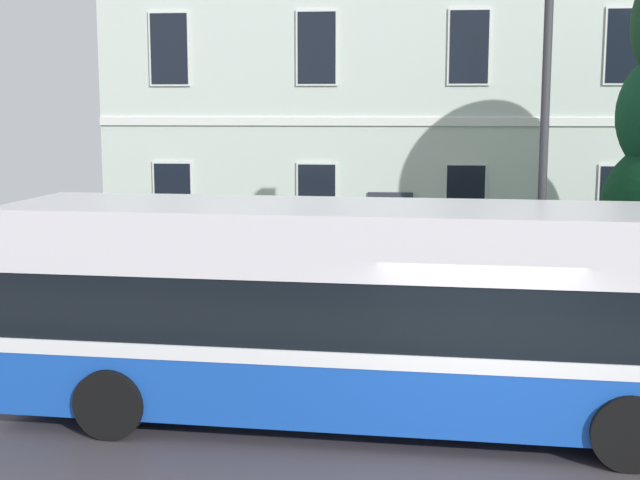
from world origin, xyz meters
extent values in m
cube|color=silver|center=(0.00, 3.65, 0.00)|extent=(54.00, 0.14, 0.01)
cube|color=#9E9E99|center=(0.00, 4.12, 0.06)|extent=(57.00, 0.24, 0.12)
cube|color=#4E6841|center=(0.00, 7.32, 0.06)|extent=(57.00, 6.15, 0.12)
cube|color=silver|center=(-1.29, 17.40, 6.09)|extent=(14.59, 10.27, 11.93)
cube|color=white|center=(-1.29, 12.24, 4.04)|extent=(14.59, 0.06, 0.20)
cube|color=#2D333D|center=(-1.29, 12.23, 1.22)|extent=(1.10, 0.06, 2.20)
cube|color=white|center=(-6.76, 12.23, 2.14)|extent=(1.02, 0.04, 1.81)
cube|color=black|center=(-6.76, 12.21, 2.14)|extent=(0.92, 0.03, 1.71)
cube|color=white|center=(-3.11, 12.23, 2.14)|extent=(1.02, 0.04, 1.81)
cube|color=black|center=(-3.11, 12.21, 2.14)|extent=(0.92, 0.03, 1.71)
cube|color=white|center=(0.54, 12.23, 2.14)|extent=(1.02, 0.04, 1.81)
cube|color=black|center=(0.54, 12.21, 2.14)|extent=(0.92, 0.03, 1.71)
cube|color=white|center=(4.18, 12.23, 2.14)|extent=(1.02, 0.04, 1.81)
cube|color=black|center=(4.18, 12.21, 2.14)|extent=(0.92, 0.03, 1.71)
cube|color=white|center=(-6.76, 12.23, 5.81)|extent=(1.02, 0.04, 1.81)
cube|color=black|center=(-6.76, 12.21, 5.81)|extent=(0.92, 0.03, 1.71)
cube|color=white|center=(-3.11, 12.23, 5.81)|extent=(1.02, 0.04, 1.81)
cube|color=black|center=(-3.11, 12.21, 5.81)|extent=(0.92, 0.03, 1.71)
cube|color=white|center=(0.54, 12.23, 5.81)|extent=(1.02, 0.04, 1.81)
cube|color=black|center=(0.54, 12.21, 5.81)|extent=(0.92, 0.03, 1.71)
cube|color=white|center=(4.18, 12.23, 5.81)|extent=(1.02, 0.04, 1.81)
cube|color=black|center=(4.18, 12.21, 5.81)|extent=(0.92, 0.03, 1.71)
cube|color=black|center=(-1.29, 4.40, 1.07)|extent=(17.85, 0.04, 0.04)
cube|color=black|center=(-1.29, 4.40, 0.20)|extent=(17.85, 0.04, 0.04)
cylinder|color=black|center=(-7.47, 4.40, 0.59)|extent=(0.02, 0.02, 0.95)
cylinder|color=black|center=(-7.01, 4.40, 0.59)|extent=(0.02, 0.02, 0.95)
cylinder|color=black|center=(-6.55, 4.40, 0.59)|extent=(0.02, 0.02, 0.95)
cylinder|color=black|center=(-6.09, 4.40, 0.59)|extent=(0.02, 0.02, 0.95)
cylinder|color=black|center=(-5.64, 4.40, 0.59)|extent=(0.02, 0.02, 0.95)
cylinder|color=black|center=(-5.18, 4.40, 0.59)|extent=(0.02, 0.02, 0.95)
cylinder|color=black|center=(-4.72, 4.40, 0.59)|extent=(0.02, 0.02, 0.95)
cylinder|color=black|center=(-4.26, 4.40, 0.59)|extent=(0.02, 0.02, 0.95)
cylinder|color=black|center=(-3.81, 4.40, 0.59)|extent=(0.02, 0.02, 0.95)
cylinder|color=black|center=(-3.35, 4.40, 0.59)|extent=(0.02, 0.02, 0.95)
cylinder|color=black|center=(-2.89, 4.40, 0.59)|extent=(0.02, 0.02, 0.95)
cylinder|color=black|center=(-2.43, 4.40, 0.59)|extent=(0.02, 0.02, 0.95)
cylinder|color=black|center=(-1.97, 4.40, 0.59)|extent=(0.02, 0.02, 0.95)
cylinder|color=black|center=(-1.52, 4.40, 0.59)|extent=(0.02, 0.02, 0.95)
cylinder|color=black|center=(-1.06, 4.40, 0.59)|extent=(0.02, 0.02, 0.95)
cylinder|color=black|center=(-0.60, 4.40, 0.59)|extent=(0.02, 0.02, 0.95)
cylinder|color=black|center=(-0.14, 4.40, 0.59)|extent=(0.02, 0.02, 0.95)
cylinder|color=black|center=(0.31, 4.40, 0.59)|extent=(0.02, 0.02, 0.95)
cylinder|color=black|center=(0.77, 4.40, 0.59)|extent=(0.02, 0.02, 0.95)
cylinder|color=black|center=(1.23, 4.40, 0.59)|extent=(0.02, 0.02, 0.95)
cylinder|color=black|center=(1.69, 4.40, 0.59)|extent=(0.02, 0.02, 0.95)
cylinder|color=black|center=(2.15, 4.40, 0.59)|extent=(0.02, 0.02, 0.95)
cylinder|color=black|center=(2.60, 4.40, 0.59)|extent=(0.02, 0.02, 0.95)
cube|color=#194CB6|center=(-1.41, 2.49, 0.76)|extent=(10.21, 3.07, 1.01)
cube|color=white|center=(-1.41, 2.49, 1.23)|extent=(10.23, 3.09, 0.20)
cube|color=black|center=(-1.41, 2.49, 1.74)|extent=(10.13, 3.02, 0.95)
cube|color=silver|center=(-1.41, 2.49, 2.64)|extent=(10.21, 3.07, 0.84)
cylinder|color=black|center=(1.98, 3.45, 0.48)|extent=(0.98, 0.36, 0.96)
cylinder|color=black|center=(1.84, 1.11, 0.48)|extent=(0.98, 0.36, 0.96)
cylinder|color=black|center=(-4.66, 3.86, 0.48)|extent=(0.98, 0.36, 0.96)
cylinder|color=black|center=(-4.80, 1.52, 0.48)|extent=(0.98, 0.36, 0.96)
cylinder|color=#333338|center=(1.25, 4.82, 3.27)|extent=(0.14, 0.14, 6.30)
cylinder|color=#4C4742|center=(-0.56, 4.79, 0.59)|extent=(0.52, 0.52, 0.95)
ellipsoid|color=black|center=(-0.56, 4.79, 1.16)|extent=(0.53, 0.53, 0.18)
camera|label=1|loc=(-0.92, -9.50, 4.39)|focal=49.68mm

